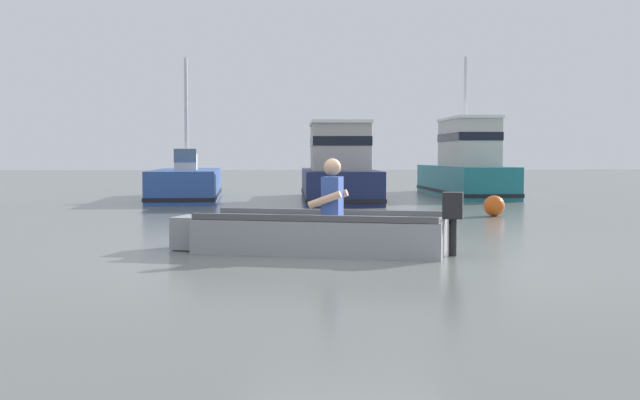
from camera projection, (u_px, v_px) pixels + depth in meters
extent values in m
plane|color=slate|center=(348.00, 259.00, 9.17)|extent=(120.00, 120.00, 0.00)
cube|color=gray|center=(321.00, 235.00, 9.76)|extent=(3.29, 1.96, 0.44)
cube|color=gray|center=(193.00, 232.00, 10.14)|extent=(0.56, 0.70, 0.42)
cube|color=#4D4E51|center=(311.00, 218.00, 9.25)|extent=(2.93, 0.97, 0.08)
cube|color=#4D4E51|center=(329.00, 212.00, 10.24)|extent=(2.93, 0.97, 0.08)
cube|color=#A0A2A8|center=(328.00, 221.00, 9.73)|extent=(0.57, 1.05, 0.06)
cylinder|color=black|center=(453.00, 234.00, 9.39)|extent=(0.12, 0.12, 0.54)
cube|color=black|center=(453.00, 205.00, 9.37)|extent=(0.31, 0.34, 0.32)
cube|color=#334C99|center=(332.00, 197.00, 9.70)|extent=(0.31, 0.39, 0.52)
sphere|color=tan|center=(332.00, 167.00, 9.68)|extent=(0.22, 0.22, 0.22)
cylinder|color=tan|center=(325.00, 200.00, 9.50)|extent=(0.43, 0.21, 0.23)
cylinder|color=tan|center=(332.00, 198.00, 9.92)|extent=(0.43, 0.21, 0.23)
cube|color=#2D519E|center=(187.00, 184.00, 21.73)|extent=(1.89, 6.01, 0.84)
cube|color=black|center=(187.00, 194.00, 21.75)|extent=(1.93, 6.05, 0.10)
cube|color=silver|center=(186.00, 162.00, 21.25)|extent=(0.62, 0.52, 0.44)
cube|color=slate|center=(185.00, 155.00, 20.98)|extent=(0.61, 0.06, 0.36)
cylinder|color=silver|center=(186.00, 114.00, 21.47)|extent=(0.10, 0.10, 3.11)
cube|color=#19234C|center=(338.00, 185.00, 21.34)|extent=(2.11, 6.46, 0.85)
cube|color=black|center=(338.00, 195.00, 21.36)|extent=(2.15, 6.50, 0.10)
cube|color=#B2ADA3|center=(339.00, 147.00, 20.71)|extent=(1.57, 2.74, 1.21)
cube|color=black|center=(339.00, 142.00, 20.70)|extent=(1.60, 2.77, 0.24)
cube|color=white|center=(339.00, 123.00, 20.67)|extent=(1.64, 2.87, 0.08)
cube|color=#1E727A|center=(463.00, 181.00, 23.72)|extent=(1.69, 6.67, 0.92)
cube|color=black|center=(463.00, 191.00, 23.74)|extent=(1.73, 6.71, 0.10)
cube|color=beige|center=(469.00, 143.00, 23.06)|extent=(1.29, 2.81, 1.38)
cube|color=black|center=(469.00, 137.00, 23.05)|extent=(1.32, 2.84, 0.24)
cube|color=white|center=(469.00, 119.00, 23.02)|extent=(1.35, 2.95, 0.08)
cylinder|color=silver|center=(465.00, 111.00, 23.44)|extent=(0.10, 0.10, 3.31)
sphere|color=#E55919|center=(494.00, 206.00, 15.65)|extent=(0.42, 0.42, 0.42)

